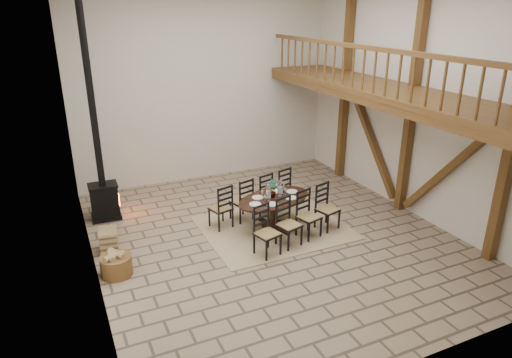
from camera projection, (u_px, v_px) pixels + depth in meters
name	position (u px, v px, depth m)	size (l,w,h in m)	color
ground	(272.00, 236.00, 9.54)	(8.00, 8.00, 0.00)	#8B755D
room_shell	(328.00, 88.00, 8.92)	(7.02, 8.02, 5.01)	beige
rug	(274.00, 227.00, 9.91)	(3.00, 2.50, 0.02)	tan
dining_table	(274.00, 213.00, 9.78)	(2.56, 2.42, 1.11)	black
wood_stove	(101.00, 171.00, 9.96)	(0.65, 0.51, 5.00)	black
log_basket	(116.00, 265.00, 8.13)	(0.56, 0.56, 0.46)	brown
log_stack	(109.00, 240.00, 8.92)	(0.40, 0.51, 0.47)	tan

